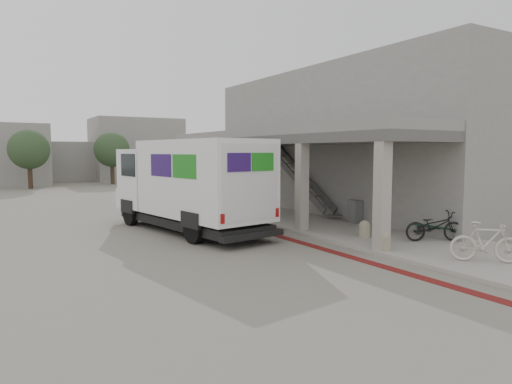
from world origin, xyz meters
TOP-DOWN VIEW (x-y plane):
  - ground at (0.00, 0.00)m, footprint 120.00×120.00m
  - bike_lane_stripe at (1.00, 2.00)m, footprint 0.35×40.00m
  - sidewalk at (4.00, 0.00)m, footprint 4.40×28.00m
  - transit_building at (6.83, 4.50)m, footprint 7.60×17.00m
  - distant_backdrop at (-2.84, 35.89)m, footprint 28.00×10.00m
  - tree_left at (-5.00, 28.00)m, footprint 3.20×3.20m
  - tree_mid at (2.00, 30.00)m, footprint 3.20×3.20m
  - tree_right at (10.00, 29.00)m, footprint 3.20×3.20m
  - fedex_truck at (-1.37, 3.01)m, footprint 3.72×8.36m
  - bench at (5.20, -3.02)m, footprint 0.69×1.63m
  - bollard_near at (2.10, -3.63)m, footprint 0.38×0.38m
  - bollard_far at (3.14, -1.73)m, footprint 0.38×0.38m
  - utility_cabinet at (5.00, 0.77)m, footprint 0.46×0.59m
  - bicycle_black at (4.54, -3.45)m, footprint 1.98×1.48m
  - bicycle_cream at (3.33, -6.02)m, footprint 1.62×1.62m

SIDE VIEW (x-z plane):
  - ground at x=0.00m, z-range 0.00..0.00m
  - bike_lane_stripe at x=1.00m, z-range 0.00..0.01m
  - sidewalk at x=4.00m, z-range 0.00..0.12m
  - bench at x=5.20m, z-range 0.20..0.58m
  - bollard_near at x=2.10m, z-range 0.12..0.69m
  - bollard_far at x=3.14m, z-range 0.12..0.69m
  - utility_cabinet at x=5.00m, z-range 0.12..1.05m
  - bicycle_black at x=4.54m, z-range 0.12..1.11m
  - bicycle_cream at x=3.33m, z-range 0.12..1.19m
  - fedex_truck at x=-1.37m, z-range 0.11..3.55m
  - distant_backdrop at x=-2.84m, z-range -0.55..5.95m
  - tree_left at x=-5.00m, z-range 0.78..5.58m
  - tree_mid at x=2.00m, z-range 0.78..5.58m
  - tree_right at x=10.00m, z-range 0.78..5.58m
  - transit_building at x=6.83m, z-range -0.10..6.90m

